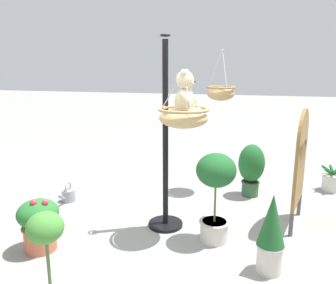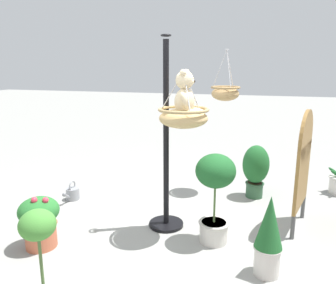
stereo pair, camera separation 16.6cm
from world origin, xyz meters
name	(u,v)px [view 2 (the right image)]	position (x,y,z in m)	size (l,w,h in m)	color
ground_plane	(159,231)	(0.00, 0.00, 0.00)	(40.00, 40.00, 0.00)	gray
display_pole_central	(166,172)	(-0.18, 0.05, 0.72)	(0.44, 0.44, 2.36)	black
hanging_basket_with_teddy	(183,117)	(-0.03, 0.30, 1.45)	(0.58, 0.58, 0.64)	tan
teddy_bear	(186,96)	(-0.03, 0.32, 1.68)	(0.36, 0.31, 0.52)	beige
hanging_basket_left_high	(225,93)	(-1.60, 0.57, 1.61)	(0.45, 0.45, 0.78)	tan
potted_plant_flowering_red	(42,275)	(1.74, -0.35, 0.48)	(0.30, 0.30, 1.01)	#4C4C51
potted_plant_tall_leafy	(256,168)	(-1.48, 1.10, 0.47)	(0.40, 0.40, 0.83)	#2D5638
potted_plant_bushy_green	(269,235)	(0.53, 1.28, 0.42)	(0.28, 0.28, 0.83)	beige
potted_plant_small_succulent	(215,188)	(0.04, 0.69, 0.66)	(0.45, 0.45, 1.06)	beige
potted_plant_conical_shrub	(40,220)	(0.71, -1.17, 0.33)	(0.45, 0.45, 0.63)	#BC6042
display_sign_board	(304,160)	(-0.60, 1.67, 0.89)	(0.72, 0.23, 1.51)	olive
watering_can	(72,193)	(-0.58, -1.58, 0.10)	(0.35, 0.20, 0.30)	gray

